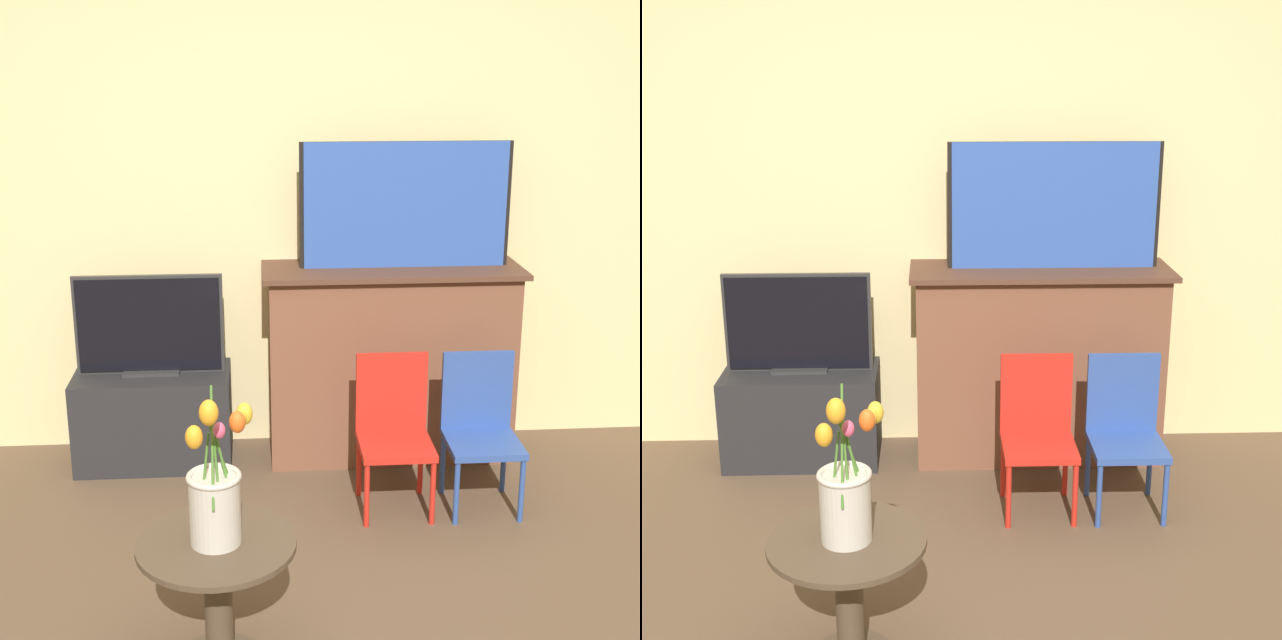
{
  "view_description": "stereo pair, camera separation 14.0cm",
  "coord_description": "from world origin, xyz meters",
  "views": [
    {
      "loc": [
        -0.23,
        -2.2,
        1.94
      ],
      "look_at": [
        0.03,
        1.21,
        0.91
      ],
      "focal_mm": 50.0,
      "sensor_mm": 36.0,
      "label": 1
    },
    {
      "loc": [
        -0.09,
        -2.21,
        1.94
      ],
      "look_at": [
        0.03,
        1.21,
        0.91
      ],
      "focal_mm": 50.0,
      "sensor_mm": 36.0,
      "label": 2
    }
  ],
  "objects": [
    {
      "name": "wall_back",
      "position": [
        0.0,
        2.13,
        1.35
      ],
      "size": [
        8.0,
        0.06,
        2.7
      ],
      "color": "beige",
      "rests_on": "ground"
    },
    {
      "name": "side_table",
      "position": [
        -0.37,
        0.31,
        0.3
      ],
      "size": [
        0.51,
        0.51,
        0.46
      ],
      "color": "#4C3D2D",
      "rests_on": "ground"
    },
    {
      "name": "painting",
      "position": [
        0.48,
        1.91,
        1.25
      ],
      "size": [
        1.0,
        0.03,
        0.59
      ],
      "color": "black",
      "rests_on": "fireplace_mantel"
    },
    {
      "name": "tv_stand",
      "position": [
        -0.74,
        1.88,
        0.23
      ],
      "size": [
        0.75,
        0.4,
        0.46
      ],
      "color": "#232326",
      "rests_on": "ground"
    },
    {
      "name": "chair_red",
      "position": [
        0.36,
        1.36,
        0.37
      ],
      "size": [
        0.32,
        0.32,
        0.68
      ],
      "color": "red",
      "rests_on": "ground"
    },
    {
      "name": "vase_tulips",
      "position": [
        -0.37,
        0.31,
        0.62
      ],
      "size": [
        0.21,
        0.27,
        0.54
      ],
      "color": "beige",
      "rests_on": "side_table"
    },
    {
      "name": "tv_monitor",
      "position": [
        -0.74,
        1.89,
        0.69
      ],
      "size": [
        0.7,
        0.12,
        0.48
      ],
      "color": "#2D2D2D",
      "rests_on": "tv_stand"
    },
    {
      "name": "chair_blue",
      "position": [
        0.74,
        1.35,
        0.37
      ],
      "size": [
        0.32,
        0.32,
        0.68
      ],
      "color": "#2D4C99",
      "rests_on": "ground"
    },
    {
      "name": "fireplace_mantel",
      "position": [
        0.42,
        1.9,
        0.49
      ],
      "size": [
        1.24,
        0.44,
        0.96
      ],
      "color": "brown",
      "rests_on": "ground"
    }
  ]
}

